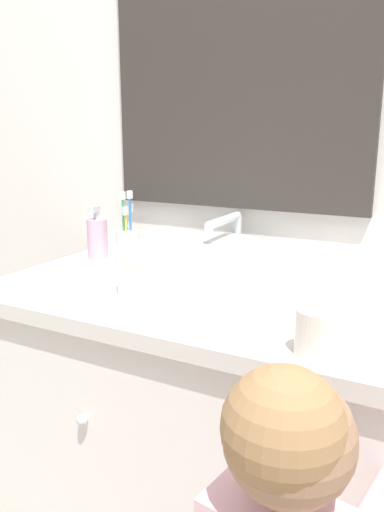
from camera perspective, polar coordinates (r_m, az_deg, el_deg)
The scene contains 6 objects.
wall_back at distance 1.31m, azimuth 14.25°, elevation 18.53°, with size 3.20×0.18×2.50m.
vanity_counter at distance 1.28m, azimuth 7.35°, elevation -22.65°, with size 1.32×0.53×0.81m.
sink_basin at distance 1.16m, azimuth 1.06°, elevation -1.39°, with size 0.38×0.43×0.16m.
toothbrush_holder at distance 1.45m, azimuth -7.32°, elevation 1.59°, with size 0.07×0.07×0.20m.
soap_dispenser at distance 1.48m, azimuth -10.76°, elevation 2.09°, with size 0.06×0.06×0.15m.
drinking_cup at distance 0.86m, azimuth 13.93°, elevation -8.42°, with size 0.07×0.07×0.08m, color silver.
Camera 1 is at (0.35, -0.64, 1.17)m, focal length 35.00 mm.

